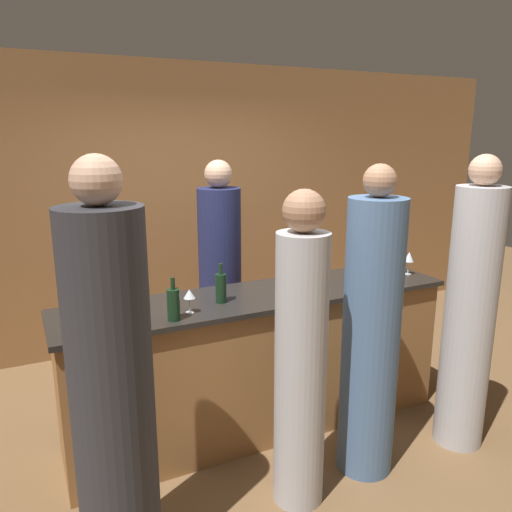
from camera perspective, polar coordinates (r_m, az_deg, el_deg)
ground_plane at (r=3.92m, az=0.51°, el=-18.81°), size 14.00×14.00×0.00m
back_wall at (r=5.12m, az=-8.92°, el=5.60°), size 8.00×0.06×2.80m
bar_counter at (r=3.67m, az=0.52°, el=-12.00°), size 2.79×0.64×1.03m
bartender at (r=4.26m, az=-4.11°, el=-2.91°), size 0.36×0.36×1.91m
guest_0 at (r=2.48m, az=-16.11°, el=-14.84°), size 0.38×0.38×2.04m
guest_1 at (r=3.18m, az=12.98°, el=-8.84°), size 0.35×0.35×1.95m
guest_2 at (r=3.64m, az=23.22°, el=-6.23°), size 0.33×0.33×1.99m
guest_3 at (r=2.86m, az=5.12°, el=-11.89°), size 0.29×0.29×1.84m
wine_bottle_0 at (r=3.29m, az=-4.03°, el=-3.60°), size 0.07×0.07×0.26m
wine_bottle_1 at (r=3.02m, az=-9.41°, el=-5.42°), size 0.08×0.08×0.27m
wine_bottle_2 at (r=3.71m, az=14.63°, el=-1.98°), size 0.07×0.07×0.28m
wine_glass_0 at (r=3.50m, az=5.13°, el=-2.45°), size 0.06×0.06×0.15m
wine_glass_1 at (r=3.12m, az=-16.08°, el=-4.67°), size 0.07×0.07×0.16m
wine_glass_2 at (r=4.11m, az=17.09°, el=-0.14°), size 0.08×0.08×0.18m
wine_glass_3 at (r=3.91m, az=14.94°, el=-0.88°), size 0.07×0.07×0.16m
wine_glass_4 at (r=3.70m, az=12.76°, el=-1.53°), size 0.07×0.07×0.17m
wine_glass_5 at (r=3.11m, az=-7.62°, el=-4.41°), size 0.07×0.07×0.15m
wine_glass_6 at (r=2.93m, az=-20.88°, el=-6.63°), size 0.06×0.06×0.15m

